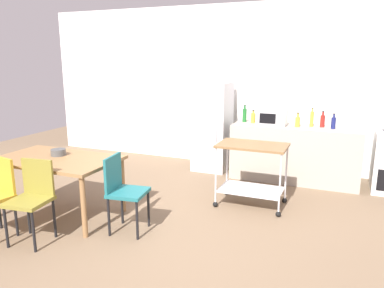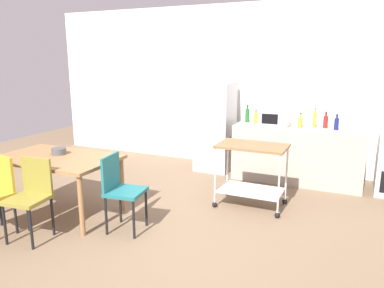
{
  "view_description": "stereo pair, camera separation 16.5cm",
  "coord_description": "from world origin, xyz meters",
  "px_view_note": "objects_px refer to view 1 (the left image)",
  "views": [
    {
      "loc": [
        1.58,
        -3.38,
        1.95
      ],
      "look_at": [
        -0.32,
        1.2,
        0.8
      ],
      "focal_mm": 34.5,
      "sensor_mm": 36.0,
      "label": 1
    },
    {
      "loc": [
        1.73,
        -3.32,
        1.95
      ],
      "look_at": [
        -0.32,
        1.2,
        0.8
      ],
      "focal_mm": 34.5,
      "sensor_mm": 36.0,
      "label": 2
    }
  ],
  "objects_px": {
    "dining_table": "(57,164)",
    "chair_olive": "(32,195)",
    "bottle_vinegar": "(298,121)",
    "refrigerator": "(212,127)",
    "microwave": "(272,117)",
    "bottle_hot_sauce": "(333,123)",
    "bottle_sesame_oil": "(323,121)",
    "bottle_soda": "(245,115)",
    "chair_teal": "(123,188)",
    "kitchen_cart": "(252,165)",
    "bottle_soy_sauce": "(253,118)",
    "bottle_olive_oil": "(312,119)",
    "fruit_bowl": "(58,152)"
  },
  "relations": [
    {
      "from": "kitchen_cart",
      "to": "bottle_olive_oil",
      "type": "xyz_separation_m",
      "value": [
        0.62,
        1.37,
        0.45
      ]
    },
    {
      "from": "bottle_vinegar",
      "to": "chair_teal",
      "type": "bearing_deg",
      "value": -121.57
    },
    {
      "from": "bottle_soda",
      "to": "bottle_hot_sauce",
      "type": "bearing_deg",
      "value": -4.47
    },
    {
      "from": "microwave",
      "to": "bottle_hot_sauce",
      "type": "bearing_deg",
      "value": 1.52
    },
    {
      "from": "chair_olive",
      "to": "bottle_hot_sauce",
      "type": "distance_m",
      "value": 4.32
    },
    {
      "from": "chair_olive",
      "to": "bottle_olive_oil",
      "type": "bearing_deg",
      "value": 44.98
    },
    {
      "from": "bottle_vinegar",
      "to": "fruit_bowl",
      "type": "relative_size",
      "value": 1.23
    },
    {
      "from": "microwave",
      "to": "bottle_sesame_oil",
      "type": "distance_m",
      "value": 0.78
    },
    {
      "from": "refrigerator",
      "to": "microwave",
      "type": "bearing_deg",
      "value": -7.49
    },
    {
      "from": "chair_olive",
      "to": "bottle_soy_sauce",
      "type": "bearing_deg",
      "value": 56.71
    },
    {
      "from": "dining_table",
      "to": "bottle_sesame_oil",
      "type": "distance_m",
      "value": 3.96
    },
    {
      "from": "bottle_hot_sauce",
      "to": "bottle_sesame_oil",
      "type": "bearing_deg",
      "value": 150.13
    },
    {
      "from": "refrigerator",
      "to": "microwave",
      "type": "relative_size",
      "value": 3.37
    },
    {
      "from": "microwave",
      "to": "dining_table",
      "type": "bearing_deg",
      "value": -131.06
    },
    {
      "from": "chair_teal",
      "to": "bottle_vinegar",
      "type": "relative_size",
      "value": 3.93
    },
    {
      "from": "refrigerator",
      "to": "bottle_soda",
      "type": "xyz_separation_m",
      "value": [
        0.58,
        -0.0,
        0.25
      ]
    },
    {
      "from": "bottle_vinegar",
      "to": "bottle_soy_sauce",
      "type": "bearing_deg",
      "value": 171.81
    },
    {
      "from": "microwave",
      "to": "chair_olive",
      "type": "bearing_deg",
      "value": -121.87
    },
    {
      "from": "chair_teal",
      "to": "bottle_vinegar",
      "type": "bearing_deg",
      "value": -39.32
    },
    {
      "from": "microwave",
      "to": "bottle_vinegar",
      "type": "bearing_deg",
      "value": -1.03
    },
    {
      "from": "bottle_vinegar",
      "to": "bottle_sesame_oil",
      "type": "xyz_separation_m",
      "value": [
        0.36,
        0.13,
        0.02
      ]
    },
    {
      "from": "dining_table",
      "to": "bottle_soda",
      "type": "relative_size",
      "value": 5.12
    },
    {
      "from": "chair_olive",
      "to": "bottle_sesame_oil",
      "type": "xyz_separation_m",
      "value": [
        2.72,
        3.27,
        0.48
      ]
    },
    {
      "from": "bottle_soy_sauce",
      "to": "bottle_olive_oil",
      "type": "xyz_separation_m",
      "value": [
        0.94,
        -0.0,
        0.04
      ]
    },
    {
      "from": "dining_table",
      "to": "chair_olive",
      "type": "distance_m",
      "value": 0.7
    },
    {
      "from": "chair_olive",
      "to": "fruit_bowl",
      "type": "distance_m",
      "value": 0.84
    },
    {
      "from": "chair_olive",
      "to": "bottle_vinegar",
      "type": "bearing_deg",
      "value": 46.38
    },
    {
      "from": "chair_olive",
      "to": "bottle_olive_oil",
      "type": "relative_size",
      "value": 2.97
    },
    {
      "from": "bottle_hot_sauce",
      "to": "dining_table",
      "type": "bearing_deg",
      "value": -140.91
    },
    {
      "from": "bottle_soda",
      "to": "bottle_hot_sauce",
      "type": "distance_m",
      "value": 1.43
    },
    {
      "from": "chair_teal",
      "to": "refrigerator",
      "type": "xyz_separation_m",
      "value": [
        0.11,
        2.72,
        0.26
      ]
    },
    {
      "from": "dining_table",
      "to": "kitchen_cart",
      "type": "distance_m",
      "value": 2.5
    },
    {
      "from": "bottle_hot_sauce",
      "to": "bottle_vinegar",
      "type": "bearing_deg",
      "value": -176.55
    },
    {
      "from": "kitchen_cart",
      "to": "bottle_soy_sauce",
      "type": "xyz_separation_m",
      "value": [
        -0.32,
        1.37,
        0.42
      ]
    },
    {
      "from": "bottle_soda",
      "to": "bottle_sesame_oil",
      "type": "height_order",
      "value": "bottle_soda"
    },
    {
      "from": "bottle_soda",
      "to": "microwave",
      "type": "xyz_separation_m",
      "value": [
        0.49,
        -0.14,
        0.01
      ]
    },
    {
      "from": "bottle_soy_sauce",
      "to": "bottle_sesame_oil",
      "type": "relative_size",
      "value": 0.84
    },
    {
      "from": "bottle_soy_sauce",
      "to": "microwave",
      "type": "distance_m",
      "value": 0.35
    },
    {
      "from": "kitchen_cart",
      "to": "bottle_sesame_oil",
      "type": "distance_m",
      "value": 1.65
    },
    {
      "from": "microwave",
      "to": "bottle_hot_sauce",
      "type": "height_order",
      "value": "microwave"
    },
    {
      "from": "bottle_soda",
      "to": "bottle_vinegar",
      "type": "relative_size",
      "value": 1.29
    },
    {
      "from": "refrigerator",
      "to": "kitchen_cart",
      "type": "distance_m",
      "value": 1.78
    },
    {
      "from": "bottle_sesame_oil",
      "to": "bottle_hot_sauce",
      "type": "height_order",
      "value": "bottle_sesame_oil"
    },
    {
      "from": "bottle_soda",
      "to": "microwave",
      "type": "height_order",
      "value": "bottle_soda"
    },
    {
      "from": "bottle_olive_oil",
      "to": "refrigerator",
      "type": "bearing_deg",
      "value": 178.45
    },
    {
      "from": "bottle_soda",
      "to": "bottle_hot_sauce",
      "type": "xyz_separation_m",
      "value": [
        1.42,
        -0.11,
        -0.02
      ]
    },
    {
      "from": "chair_teal",
      "to": "chair_olive",
      "type": "bearing_deg",
      "value": 118.21
    },
    {
      "from": "refrigerator",
      "to": "bottle_sesame_oil",
      "type": "height_order",
      "value": "refrigerator"
    },
    {
      "from": "bottle_soda",
      "to": "bottle_hot_sauce",
      "type": "relative_size",
      "value": 1.23
    },
    {
      "from": "kitchen_cart",
      "to": "bottle_vinegar",
      "type": "bearing_deg",
      "value": 71.85
    }
  ]
}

